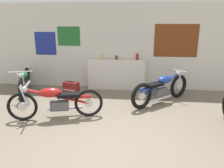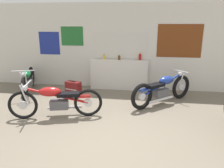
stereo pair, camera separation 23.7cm
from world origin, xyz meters
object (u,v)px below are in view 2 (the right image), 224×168
(bottle_left_center, at_px, (119,57))
(motorcycle_red, at_px, (56,100))
(motorcycle_blue, at_px, (163,89))
(motorcycle_green, at_px, (28,80))
(hard_case_darkred, at_px, (73,89))
(bottle_center, at_px, (140,57))
(bottle_leftmost, at_px, (104,57))

(bottle_left_center, bearing_deg, motorcycle_red, -114.75)
(motorcycle_blue, xyz_separation_m, motorcycle_green, (-4.15, 0.30, 0.00))
(hard_case_darkred, bearing_deg, motorcycle_green, 178.72)
(bottle_center, xyz_separation_m, motorcycle_blue, (0.69, -1.22, -0.69))
(bottle_center, distance_m, motorcycle_red, 3.21)
(bottle_leftmost, bearing_deg, motorcycle_red, -104.76)
(bottle_center, distance_m, motorcycle_blue, 1.56)
(bottle_leftmost, height_order, bottle_center, bottle_center)
(motorcycle_red, bearing_deg, motorcycle_green, 134.80)
(bottle_leftmost, bearing_deg, motorcycle_blue, -32.27)
(bottle_leftmost, distance_m, hard_case_darkred, 1.48)
(bottle_left_center, xyz_separation_m, motorcycle_green, (-2.78, -0.88, -0.65))
(motorcycle_blue, distance_m, hard_case_darkred, 2.68)
(motorcycle_red, bearing_deg, bottle_left_center, 65.25)
(bottle_left_center, height_order, bottle_center, bottle_center)
(motorcycle_blue, bearing_deg, bottle_leftmost, 147.73)
(bottle_leftmost, bearing_deg, hard_case_darkred, -131.16)
(bottle_leftmost, height_order, motorcycle_red, bottle_leftmost)
(bottle_left_center, relative_size, motorcycle_red, 0.08)
(motorcycle_blue, xyz_separation_m, hard_case_darkred, (-2.66, 0.27, -0.20))
(motorcycle_blue, bearing_deg, hard_case_darkred, 174.22)
(motorcycle_green, bearing_deg, motorcycle_blue, -4.17)
(bottle_left_center, bearing_deg, hard_case_darkred, -144.81)
(motorcycle_blue, bearing_deg, bottle_center, 119.61)
(bottle_leftmost, relative_size, motorcycle_red, 0.08)
(bottle_center, relative_size, motorcycle_blue, 0.15)
(bottle_leftmost, height_order, motorcycle_green, bottle_leftmost)
(bottle_left_center, xyz_separation_m, bottle_center, (0.68, 0.04, 0.03))
(bottle_left_center, distance_m, motorcycle_blue, 1.92)
(bottle_leftmost, distance_m, bottle_center, 1.17)
(bottle_left_center, relative_size, motorcycle_green, 0.08)
(bottle_center, xyz_separation_m, motorcycle_green, (-3.46, -0.92, -0.69))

